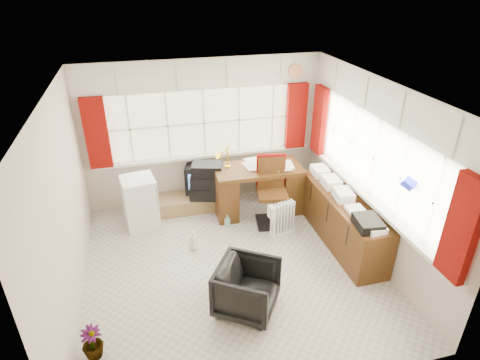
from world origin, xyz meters
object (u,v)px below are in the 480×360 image
at_px(desk, 258,187).
at_px(tv_bench, 178,203).
at_px(office_chair, 247,288).
at_px(crt_tv, 203,177).
at_px(mini_fridge, 140,202).
at_px(task_chair, 271,187).
at_px(radiator, 282,222).
at_px(desk_lamp, 227,151).
at_px(credenza, 342,219).

height_order(desk, tv_bench, desk).
xyz_separation_m(office_chair, crt_tv, (-0.06, 2.66, 0.18)).
relative_size(desk, mini_fridge, 1.71).
height_order(task_chair, radiator, task_chair).
xyz_separation_m(radiator, tv_bench, (-1.48, 1.15, -0.11)).
xyz_separation_m(tv_bench, crt_tv, (0.47, 0.15, 0.38)).
distance_m(desk_lamp, credenza, 2.07).
distance_m(office_chair, crt_tv, 2.67).
bearing_deg(crt_tv, radiator, -52.41).
distance_m(radiator, crt_tv, 1.67).
bearing_deg(desk_lamp, desk, -17.20).
bearing_deg(radiator, task_chair, 94.44).
relative_size(task_chair, office_chair, 1.60).
relative_size(radiator, mini_fridge, 0.68).
distance_m(desk, task_chair, 0.37).
height_order(radiator, mini_fridge, mini_fridge).
relative_size(radiator, credenza, 0.29).
bearing_deg(tv_bench, mini_fridge, -153.07).
relative_size(office_chair, tv_bench, 0.51).
distance_m(desk_lamp, task_chair, 0.91).
relative_size(radiator, crt_tv, 0.84).
bearing_deg(task_chair, tv_bench, 154.73).
relative_size(credenza, tv_bench, 1.43).
bearing_deg(desk, mini_fridge, 178.64).
relative_size(desk_lamp, mini_fridge, 0.47).
bearing_deg(desk_lamp, tv_bench, 165.53).
relative_size(task_chair, crt_tv, 1.66).
bearing_deg(mini_fridge, task_chair, -9.96).
xyz_separation_m(desk, tv_bench, (-1.31, 0.36, -0.34)).
bearing_deg(task_chair, crt_tv, 139.22).
relative_size(office_chair, mini_fridge, 0.84).
xyz_separation_m(desk_lamp, radiator, (0.64, -0.94, -0.87)).
xyz_separation_m(desk_lamp, mini_fridge, (-1.46, -0.10, -0.68)).
xyz_separation_m(office_chair, tv_bench, (-0.54, 2.51, -0.20)).
xyz_separation_m(task_chair, office_chair, (-0.90, -1.83, -0.28)).
bearing_deg(tv_bench, desk_lamp, -14.47).
bearing_deg(crt_tv, desk_lamp, -45.75).
bearing_deg(credenza, radiator, 155.22).
relative_size(credenza, crt_tv, 2.92).
bearing_deg(office_chair, credenza, -27.41).
bearing_deg(mini_fridge, desk, -1.36).
xyz_separation_m(task_chair, crt_tv, (-0.97, 0.83, -0.10)).
xyz_separation_m(desk, credenza, (0.97, -1.16, -0.06)).
bearing_deg(task_chair, office_chair, -116.29).
bearing_deg(credenza, desk, 129.88).
distance_m(radiator, tv_bench, 1.87).
xyz_separation_m(desk, task_chair, (0.13, -0.32, 0.14)).
height_order(office_chair, tv_bench, office_chair).
relative_size(office_chair, crt_tv, 1.04).
distance_m(desk, tv_bench, 1.40).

